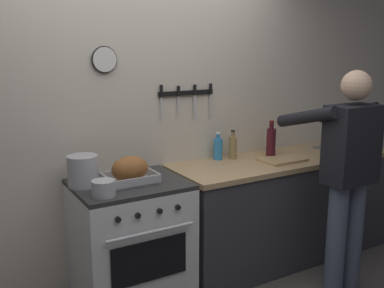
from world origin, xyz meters
The scene contains 12 objects.
wall_back centered at (0.00, 1.35, 1.30)m, with size 6.00×0.13×2.60m.
counter_block centered at (1.21, 0.99, 0.46)m, with size 2.03×0.65×0.90m.
stove centered at (-0.22, 0.99, 0.45)m, with size 0.76×0.67×0.90m.
person_cook centered at (1.19, 0.32, 0.95)m, with size 0.51×0.63×1.66m.
roasting_pan centered at (-0.22, 0.97, 0.99)m, with size 0.35×0.26×0.19m.
stock_pot centered at (-0.51, 1.07, 1.00)m, with size 0.20×0.20×0.21m.
saucepan centered at (-0.47, 0.80, 0.95)m, with size 0.15×0.15×0.10m.
cutting_board centered at (1.09, 0.91, 0.91)m, with size 0.36×0.24×0.02m, color tan.
bottle_vinegar centered at (0.79, 1.18, 1.00)m, with size 0.07×0.07×0.24m.
bottle_dish_soap centered at (0.67, 1.21, 1.00)m, with size 0.07×0.07×0.23m.
bottle_cooking_oil centered at (1.15, 1.13, 1.01)m, with size 0.07×0.07×0.27m.
bottle_wine_red centered at (1.09, 1.05, 1.03)m, with size 0.08×0.08×0.31m.
Camera 1 is at (-1.34, -1.78, 1.81)m, focal length 41.83 mm.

